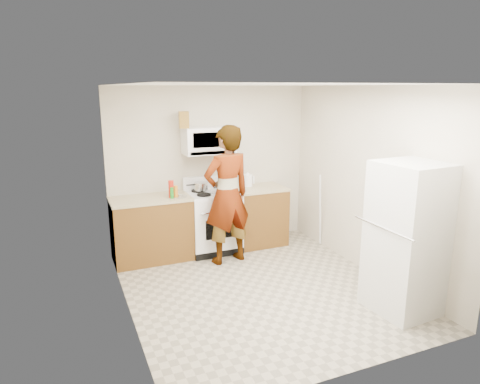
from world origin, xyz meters
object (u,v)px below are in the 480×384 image
person (227,195)px  microwave (209,140)px  gas_range (213,220)px  fridge (408,238)px  kettle (248,180)px  saucepan (201,186)px

person → microwave: bearing=-95.8°
gas_range → fridge: 2.94m
microwave → kettle: microwave is taller
person → fridge: person is taller
kettle → saucepan: bearing=-174.6°
person → saucepan: size_ratio=9.58×
person → saucepan: bearing=-82.5°
person → kettle: bearing=-143.2°
gas_range → kettle: (0.66, 0.16, 0.54)m
gas_range → fridge: (1.39, -2.56, 0.36)m
microwave → fridge: microwave is taller
person → kettle: (0.61, 0.65, 0.04)m
gas_range → person: (0.05, -0.49, 0.51)m
microwave → saucepan: microwave is taller
gas_range → microwave: 1.22m
kettle → microwave: bearing=-175.5°
microwave → gas_range: bearing=-90.0°
microwave → person: bearing=-85.4°
microwave → person: size_ratio=0.38×
kettle → person: bearing=-131.1°
fridge → kettle: size_ratio=9.19×
kettle → saucepan: (-0.80, -0.05, -0.02)m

